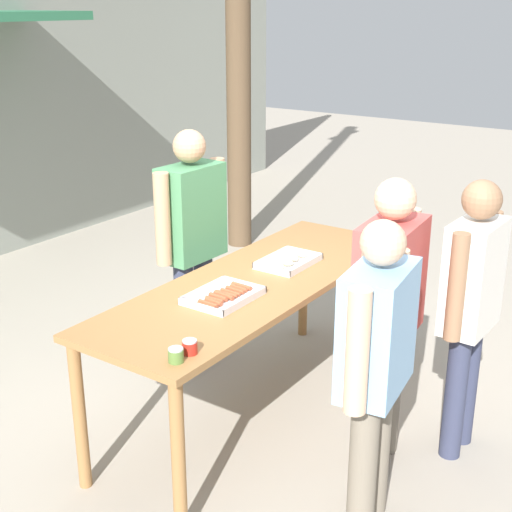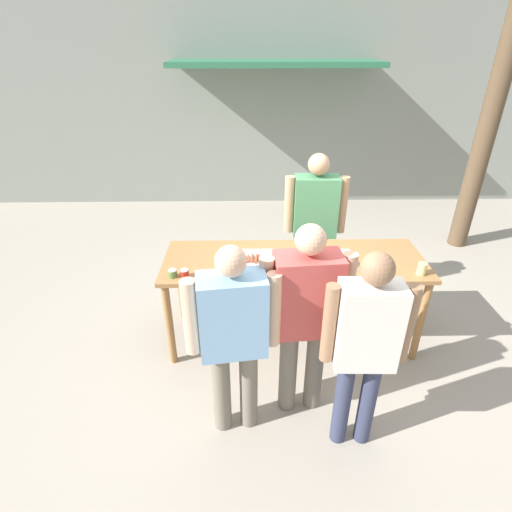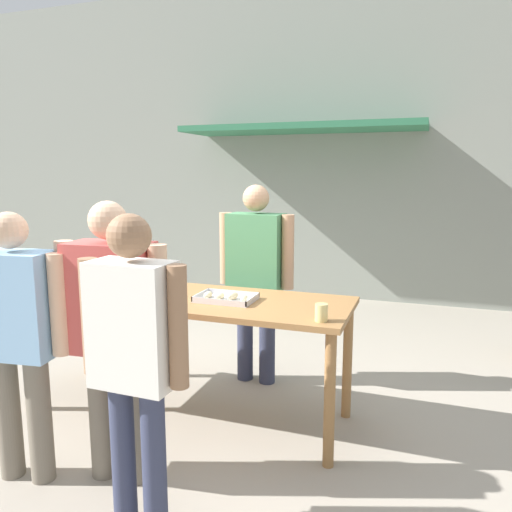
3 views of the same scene
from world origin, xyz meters
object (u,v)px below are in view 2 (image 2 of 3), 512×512
at_px(person_customer_holding_hotdog, 233,331).
at_px(person_customer_with_cup, 365,341).
at_px(condiment_jar_ketchup, 185,273).
at_px(person_server_behind_table, 315,218).
at_px(condiment_jar_mustard, 173,273).
at_px(food_tray_buns, 330,258).
at_px(food_tray_sausages, 256,259).
at_px(person_customer_waiting_in_line, 305,310).
at_px(beer_cup, 422,269).

relative_size(person_customer_holding_hotdog, person_customer_with_cup, 0.98).
bearing_deg(condiment_jar_ketchup, person_server_behind_table, 38.91).
relative_size(condiment_jar_mustard, condiment_jar_ketchup, 1.00).
bearing_deg(condiment_jar_mustard, food_tray_buns, 10.77).
height_order(food_tray_sausages, condiment_jar_ketchup, condiment_jar_ketchup).
bearing_deg(food_tray_sausages, person_server_behind_table, 49.38).
bearing_deg(person_customer_waiting_in_line, condiment_jar_ketchup, -35.89).
bearing_deg(condiment_jar_mustard, person_customer_holding_hotdog, -54.50).
height_order(condiment_jar_ketchup, beer_cup, beer_cup).
xyz_separation_m(condiment_jar_mustard, beer_cup, (2.17, 0.00, 0.02)).
distance_m(beer_cup, person_customer_holding_hotdog, 1.79).
bearing_deg(food_tray_sausages, person_customer_waiting_in_line, -67.84).
xyz_separation_m(food_tray_sausages, condiment_jar_ketchup, (-0.62, -0.27, 0.02)).
relative_size(condiment_jar_ketchup, beer_cup, 0.68).
height_order(person_customer_holding_hotdog, person_customer_with_cup, person_customer_with_cup).
height_order(condiment_jar_ketchup, person_customer_with_cup, person_customer_with_cup).
distance_m(person_server_behind_table, person_customer_with_cup, 1.95).
bearing_deg(beer_cup, food_tray_sausages, 169.49).
xyz_separation_m(condiment_jar_mustard, person_customer_waiting_in_line, (1.07, -0.58, 0.02)).
relative_size(condiment_jar_ketchup, person_customer_with_cup, 0.05).
bearing_deg(person_server_behind_table, beer_cup, -50.36).
bearing_deg(food_tray_sausages, food_tray_buns, 0.02).
height_order(food_tray_buns, person_customer_waiting_in_line, person_customer_waiting_in_line).
distance_m(food_tray_buns, condiment_jar_ketchup, 1.34).
bearing_deg(person_customer_holding_hotdog, food_tray_buns, -137.69).
height_order(condiment_jar_mustard, person_server_behind_table, person_server_behind_table).
bearing_deg(food_tray_buns, food_tray_sausages, -179.98).
bearing_deg(food_tray_buns, beer_cup, -19.67).
bearing_deg(condiment_jar_ketchup, food_tray_sausages, 23.33).
xyz_separation_m(condiment_jar_mustard, person_customer_with_cup, (1.43, -0.92, 0.02)).
distance_m(food_tray_buns, condiment_jar_mustard, 1.44).
bearing_deg(person_server_behind_table, person_customer_waiting_in_line, -98.45).
bearing_deg(person_customer_holding_hotdog, beer_cup, -162.22).
distance_m(condiment_jar_mustard, person_customer_waiting_in_line, 1.22).
xyz_separation_m(condiment_jar_ketchup, person_customer_with_cup, (1.33, -0.92, 0.02)).
height_order(condiment_jar_ketchup, person_customer_waiting_in_line, person_customer_waiting_in_line).
height_order(condiment_jar_mustard, person_customer_with_cup, person_customer_with_cup).
distance_m(food_tray_sausages, person_customer_holding_hotdog, 1.05).
xyz_separation_m(food_tray_sausages, person_server_behind_table, (0.65, 0.76, 0.08)).
bearing_deg(beer_cup, food_tray_buns, 160.33).
bearing_deg(beer_cup, condiment_jar_mustard, -179.94).
bearing_deg(person_customer_with_cup, condiment_jar_ketchup, -33.11).
bearing_deg(beer_cup, person_server_behind_table, 127.36).
relative_size(person_customer_with_cup, person_customer_waiting_in_line, 0.98).
xyz_separation_m(beer_cup, person_customer_with_cup, (-0.74, -0.92, -0.00)).
xyz_separation_m(condiment_jar_mustard, condiment_jar_ketchup, (0.10, 0.00, 0.00)).
distance_m(food_tray_sausages, person_server_behind_table, 1.01).
distance_m(condiment_jar_mustard, condiment_jar_ketchup, 0.10).
bearing_deg(condiment_jar_mustard, person_server_behind_table, 36.80).
bearing_deg(person_customer_with_cup, person_server_behind_table, -86.96).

